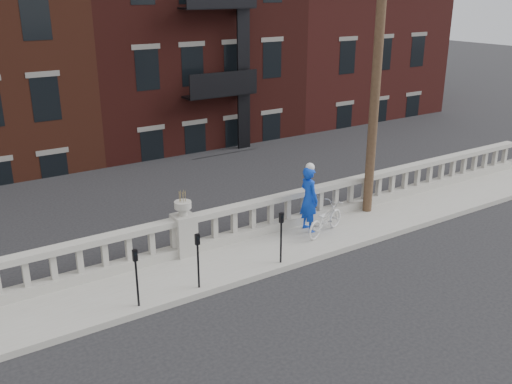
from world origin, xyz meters
TOP-DOWN VIEW (x-y plane):
  - ground at (0.00, 0.00)m, footprint 120.00×120.00m
  - sidewalk at (0.00, 3.00)m, footprint 32.00×2.20m
  - balustrade at (0.00, 3.95)m, footprint 28.00×0.34m
  - planter_pedestal at (0.00, 3.95)m, footprint 0.55×0.55m
  - lower_level at (0.56, 23.04)m, footprint 80.00×44.00m
  - utility_pole at (6.20, 3.60)m, footprint 1.60×0.28m
  - parking_meter_c at (-2.03, 2.15)m, footprint 0.10×0.09m
  - parking_meter_d at (-0.53, 2.15)m, footprint 0.10×0.09m
  - parking_meter_e at (1.82, 2.15)m, footprint 0.10×0.09m
  - bicycle at (3.94, 2.96)m, footprint 1.77×1.10m
  - cyclist at (3.69, 3.41)m, footprint 0.50×0.72m

SIDE VIEW (x-z plane):
  - ground at x=0.00m, z-range 0.00..0.00m
  - sidewalk at x=0.00m, z-range 0.00..0.15m
  - bicycle at x=3.94m, z-range 0.15..1.03m
  - balustrade at x=0.00m, z-range 0.13..1.16m
  - planter_pedestal at x=0.00m, z-range -0.05..1.71m
  - parking_meter_c at x=-2.03m, z-range 0.32..1.68m
  - parking_meter_d at x=-0.53m, z-range 0.32..1.68m
  - parking_meter_e at x=1.82m, z-range 0.32..1.68m
  - cyclist at x=3.69m, z-range 0.15..2.07m
  - lower_level at x=0.56m, z-range -7.77..13.03m
  - utility_pole at x=6.20m, z-range 0.24..10.24m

